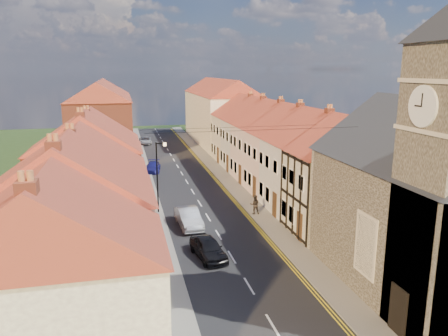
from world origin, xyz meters
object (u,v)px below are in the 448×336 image
at_px(car_far, 153,167).
at_px(pedestrian_right, 255,204).
at_px(pedestrian_left_b, 147,219).
at_px(car_near, 208,248).
at_px(lamppost, 158,173).
at_px(car_mid, 188,218).
at_px(pedestrian_left, 152,253).
at_px(church, 436,188).
at_px(car_distant, 145,141).

height_order(car_far, pedestrian_right, pedestrian_right).
xyz_separation_m(car_far, pedestrian_left_b, (-1.90, -19.73, 0.37)).
bearing_deg(car_near, lamppost, 94.20).
xyz_separation_m(car_mid, pedestrian_left, (-3.22, -6.46, 0.17)).
xyz_separation_m(church, pedestrian_left_b, (-14.46, 12.68, -4.93)).
relative_size(car_distant, pedestrian_left_b, 2.54).
distance_m(car_distant, pedestrian_left, 46.09).
height_order(lamppost, car_near, lamppost).
xyz_separation_m(lamppost, car_distant, (0.81, 35.87, -2.95)).
distance_m(pedestrian_left, pedestrian_right, 11.99).
xyz_separation_m(lamppost, pedestrian_left_b, (-1.29, -4.00, -2.59)).
distance_m(lamppost, car_near, 10.38).
xyz_separation_m(car_near, car_mid, (-0.38, 6.00, 0.05)).
distance_m(car_far, pedestrian_left_b, 19.82).
bearing_deg(lamppost, car_near, -76.61).
bearing_deg(pedestrian_right, church, 119.46).
bearing_deg(pedestrian_left_b, church, -28.75).
bearing_deg(lamppost, car_far, 87.77).
height_order(lamppost, car_distant, lamppost).
xyz_separation_m(lamppost, car_far, (0.61, 15.73, -2.96)).
xyz_separation_m(car_near, car_distant, (-1.50, 45.58, -0.09)).
bearing_deg(pedestrian_left_b, car_distant, 99.47).
bearing_deg(lamppost, pedestrian_left_b, -107.85).
bearing_deg(pedestrian_left_b, pedestrian_left, -77.51).
bearing_deg(pedestrian_left, car_near, 17.35).
relative_size(church, pedestrian_left, 9.79).
bearing_deg(pedestrian_right, car_near, 62.67).
height_order(church, pedestrian_right, church).
xyz_separation_m(car_near, pedestrian_left, (-3.60, -0.46, 0.22)).
bearing_deg(car_near, pedestrian_right, 44.71).
distance_m(church, pedestrian_left, 16.62).
height_order(car_distant, pedestrian_right, pedestrian_right).
xyz_separation_m(church, car_far, (-12.56, 32.40, -5.30)).
xyz_separation_m(car_distant, pedestrian_left, (-2.10, -46.04, 0.31)).
bearing_deg(pedestrian_right, lamppost, -7.62).
height_order(church, car_near, church).
bearing_deg(church, pedestrian_right, 110.69).
bearing_deg(church, car_distant, 103.24).
xyz_separation_m(car_distant, pedestrian_left_b, (-2.10, -39.87, 0.36)).
bearing_deg(pedestrian_right, car_distant, -70.94).
relative_size(pedestrian_right, pedestrian_left_b, 0.98).
distance_m(car_near, car_mid, 6.01).
xyz_separation_m(church, pedestrian_left, (-14.46, 6.50, -4.98)).
bearing_deg(church, car_mid, 130.94).
bearing_deg(car_far, pedestrian_right, -60.68).
bearing_deg(lamppost, car_mid, -62.56).
height_order(pedestrian_left, pedestrian_right, pedestrian_right).
height_order(car_distant, pedestrian_left, pedestrian_left).
relative_size(lamppost, pedestrian_left, 3.86).
relative_size(car_near, pedestrian_right, 2.44).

